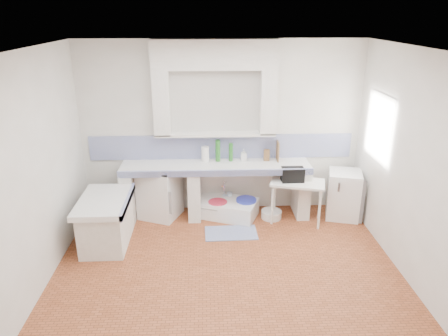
{
  "coord_description": "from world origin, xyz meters",
  "views": [
    {
      "loc": [
        -0.24,
        -4.49,
        3.18
      ],
      "look_at": [
        0.0,
        1.0,
        1.1
      ],
      "focal_mm": 33.33,
      "sensor_mm": 36.0,
      "label": 1
    }
  ],
  "objects_px": {
    "sink": "(225,208)",
    "stove": "(160,193)",
    "side_table": "(296,202)",
    "fridge": "(343,195)"
  },
  "relations": [
    {
      "from": "stove",
      "to": "fridge",
      "type": "height_order",
      "value": "stove"
    },
    {
      "from": "sink",
      "to": "stove",
      "type": "bearing_deg",
      "value": -160.26
    },
    {
      "from": "stove",
      "to": "sink",
      "type": "height_order",
      "value": "stove"
    },
    {
      "from": "stove",
      "to": "sink",
      "type": "relative_size",
      "value": 0.79
    },
    {
      "from": "sink",
      "to": "fridge",
      "type": "height_order",
      "value": "fridge"
    },
    {
      "from": "stove",
      "to": "fridge",
      "type": "relative_size",
      "value": 1.05
    },
    {
      "from": "side_table",
      "to": "fridge",
      "type": "height_order",
      "value": "fridge"
    },
    {
      "from": "fridge",
      "to": "sink",
      "type": "bearing_deg",
      "value": -168.29
    },
    {
      "from": "sink",
      "to": "side_table",
      "type": "xyz_separation_m",
      "value": [
        1.13,
        -0.26,
        0.22
      ]
    },
    {
      "from": "fridge",
      "to": "stove",
      "type": "bearing_deg",
      "value": -167.74
    }
  ]
}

